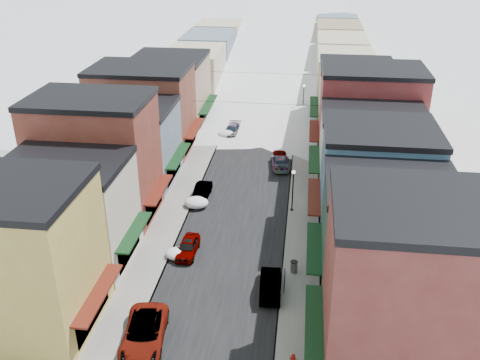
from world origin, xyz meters
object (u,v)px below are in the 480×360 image
(car_silver_sedan, at_px, (188,247))
(trash_can, at_px, (294,267))
(fire_hydrant, at_px, (293,359))
(streetlamp_near, at_px, (293,185))
(car_dark_hatch, at_px, (202,192))
(car_white_suv, at_px, (144,333))
(car_green_sedan, at_px, (270,284))

(car_silver_sedan, height_order, trash_can, car_silver_sedan)
(fire_hydrant, height_order, streetlamp_near, streetlamp_near)
(car_silver_sedan, distance_m, streetlamp_near, 12.90)
(car_silver_sedan, relative_size, car_dark_hatch, 0.96)
(car_dark_hatch, xyz_separation_m, streetlamp_near, (9.78, -1.84, 2.28))
(car_white_suv, height_order, car_silver_sedan, car_white_suv)
(fire_hydrant, height_order, trash_can, trash_can)
(fire_hydrant, bearing_deg, car_green_sedan, 105.25)
(car_white_suv, relative_size, streetlamp_near, 1.37)
(fire_hydrant, bearing_deg, car_white_suv, 175.64)
(car_dark_hatch, bearing_deg, streetlamp_near, -9.01)
(fire_hydrant, bearing_deg, car_silver_sedan, 128.61)
(car_dark_hatch, relative_size, trash_can, 4.13)
(car_white_suv, relative_size, car_silver_sedan, 1.49)
(streetlamp_near, bearing_deg, fire_hydrant, -87.68)
(car_silver_sedan, xyz_separation_m, streetlamp_near, (8.98, 8.97, 2.29))
(fire_hydrant, bearing_deg, streetlamp_near, 92.32)
(car_silver_sedan, xyz_separation_m, fire_hydrant, (9.85, -12.33, -0.20))
(car_green_sedan, xyz_separation_m, trash_can, (1.79, 2.81, -0.10))
(trash_can, bearing_deg, streetlamp_near, 92.96)
(car_white_suv, xyz_separation_m, trash_can, (10.20, 9.70, -0.18))
(car_white_suv, height_order, car_dark_hatch, car_white_suv)
(car_dark_hatch, distance_m, trash_can, 16.34)
(car_white_suv, bearing_deg, car_silver_sedan, 79.90)
(car_green_sedan, bearing_deg, streetlamp_near, -98.26)
(car_white_suv, distance_m, car_silver_sedan, 11.55)
(car_green_sedan, bearing_deg, fire_hydrant, 102.17)
(trash_can, height_order, streetlamp_near, streetlamp_near)
(car_green_sedan, relative_size, streetlamp_near, 1.05)
(car_green_sedan, height_order, fire_hydrant, car_green_sedan)
(car_green_sedan, height_order, streetlamp_near, streetlamp_near)
(car_silver_sedan, bearing_deg, fire_hydrant, -50.19)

